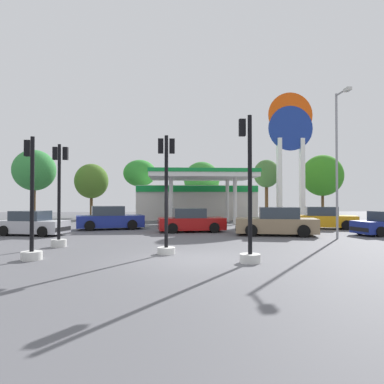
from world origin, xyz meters
name	(u,v)px	position (x,y,z in m)	size (l,w,h in m)	color
ground_plane	(193,259)	(0.00, 0.00, 0.00)	(90.00, 90.00, 0.00)	#56565B
gas_station	(196,200)	(1.90, 24.35, 2.03)	(11.96, 14.17, 4.52)	beige
station_pole_sign	(291,139)	(10.70, 20.46, 7.83)	(4.27, 0.56, 12.27)	white
car_0	(276,223)	(5.35, 7.69, 0.74)	(4.87, 2.84, 1.64)	black
car_1	(110,219)	(-4.96, 12.40, 0.73)	(4.83, 2.91, 1.62)	black
car_2	(32,224)	(-8.82, 8.69, 0.64)	(4.25, 2.61, 1.42)	black
car_3	(191,221)	(0.54, 10.12, 0.68)	(4.37, 2.25, 1.51)	black
car_4	(323,219)	(10.04, 11.94, 0.70)	(4.65, 2.91, 1.55)	black
traffic_signal_0	(249,216)	(1.80, -0.84, 1.55)	(0.69, 0.70, 4.91)	silver
traffic_signal_1	(59,208)	(-5.70, 3.52, 1.73)	(0.66, 0.69, 4.53)	silver
traffic_signal_2	(31,223)	(-5.64, 0.19, 1.29)	(0.71, 0.71, 4.29)	silver
traffic_signal_3	(166,206)	(-0.96, 1.22, 1.85)	(0.68, 0.70, 4.56)	silver
tree_0	(34,170)	(-15.52, 26.89, 5.21)	(4.52, 4.52, 7.44)	brown
tree_1	(91,181)	(-9.78, 28.68, 4.13)	(3.82, 3.82, 6.13)	brown
tree_2	(140,173)	(-4.36, 29.77, 5.14)	(3.88, 3.88, 6.74)	brown
tree_3	(202,180)	(2.83, 27.54, 4.30)	(4.05, 4.05, 6.33)	brown
tree_4	(266,174)	(10.56, 28.36, 5.02)	(2.99, 2.99, 6.71)	brown
tree_5	(322,176)	(16.92, 27.46, 4.82)	(4.71, 4.71, 7.21)	brown
corner_streetlamp	(338,152)	(8.02, 5.51, 4.58)	(0.24, 1.48, 7.72)	gray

